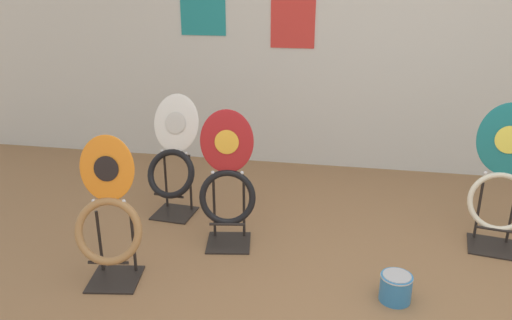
{
  "coord_description": "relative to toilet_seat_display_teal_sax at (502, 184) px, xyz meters",
  "views": [
    {
      "loc": [
        -0.24,
        -1.87,
        1.64
      ],
      "look_at": [
        -0.78,
        1.04,
        0.55
      ],
      "focal_mm": 35.0,
      "sensor_mm": 36.0,
      "label": 1
    }
  ],
  "objects": [
    {
      "name": "toilet_seat_display_orange_sun",
      "position": [
        -2.22,
        -0.79,
        -0.06
      ],
      "size": [
        0.4,
        0.32,
        0.85
      ],
      "color": "black",
      "rests_on": "ground_plane"
    },
    {
      "name": "wall_back",
      "position": [
        -0.74,
        1.33,
        0.86
      ],
      "size": [
        8.0,
        0.07,
        2.6
      ],
      "color": "silver",
      "rests_on": "ground_plane"
    },
    {
      "name": "toilet_seat_display_teal_sax",
      "position": [
        0.0,
        0.0,
        0.0
      ],
      "size": [
        0.39,
        0.32,
        0.94
      ],
      "color": "black",
      "rests_on": "ground_plane"
    },
    {
      "name": "paint_can",
      "position": [
        -0.65,
        -0.69,
        -0.36
      ],
      "size": [
        0.17,
        0.17,
        0.16
      ],
      "color": "teal",
      "rests_on": "ground_plane"
    },
    {
      "name": "toilet_seat_display_white_plain",
      "position": [
        -2.17,
        0.1,
        -0.04
      ],
      "size": [
        0.37,
        0.35,
        0.86
      ],
      "color": "black",
      "rests_on": "ground_plane"
    },
    {
      "name": "toilet_seat_display_crimson_swirl",
      "position": [
        -1.67,
        -0.27,
        -0.02
      ],
      "size": [
        0.37,
        0.32,
        0.9
      ],
      "color": "black",
      "rests_on": "ground_plane"
    }
  ]
}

